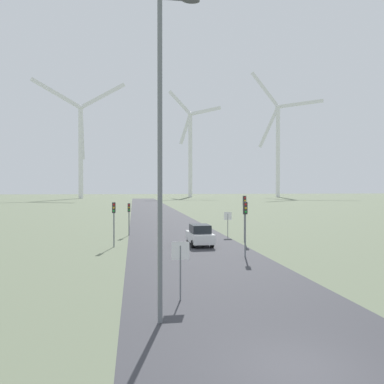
{
  "coord_description": "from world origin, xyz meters",
  "views": [
    {
      "loc": [
        -4.49,
        -9.61,
        4.99
      ],
      "look_at": [
        0.0,
        19.06,
        4.68
      ],
      "focal_mm": 35.0,
      "sensor_mm": 36.0,
      "label": 1
    }
  ],
  "objects_px": {
    "traffic_light_post_mid_right": "(245,208)",
    "stop_sign_near": "(180,259)",
    "traffic_light_post_near_left": "(114,214)",
    "wind_turbine_right": "(278,141)",
    "streetlamp": "(160,124)",
    "traffic_light_post_mid_left": "(129,212)",
    "traffic_light_post_near_right": "(245,217)",
    "stop_sign_far": "(228,219)",
    "wind_turbine_left": "(81,140)",
    "car_approaching": "(200,235)",
    "wind_turbine_center": "(190,147)"
  },
  "relations": [
    {
      "from": "car_approaching",
      "to": "wind_turbine_left",
      "type": "height_order",
      "value": "wind_turbine_left"
    },
    {
      "from": "streetlamp",
      "to": "car_approaching",
      "type": "relative_size",
      "value": 2.9
    },
    {
      "from": "stop_sign_far",
      "to": "wind_turbine_right",
      "type": "distance_m",
      "value": 174.47
    },
    {
      "from": "stop_sign_far",
      "to": "traffic_light_post_near_left",
      "type": "distance_m",
      "value": 12.42
    },
    {
      "from": "traffic_light_post_mid_right",
      "to": "traffic_light_post_near_left",
      "type": "bearing_deg",
      "value": -173.99
    },
    {
      "from": "traffic_light_post_near_left",
      "to": "traffic_light_post_mid_right",
      "type": "height_order",
      "value": "traffic_light_post_mid_right"
    },
    {
      "from": "traffic_light_post_near_right",
      "to": "car_approaching",
      "type": "height_order",
      "value": "traffic_light_post_near_right"
    },
    {
      "from": "wind_turbine_center",
      "to": "wind_turbine_right",
      "type": "distance_m",
      "value": 48.13
    },
    {
      "from": "stop_sign_near",
      "to": "traffic_light_post_mid_right",
      "type": "xyz_separation_m",
      "value": [
        8.1,
        16.93,
        1.3
      ]
    },
    {
      "from": "stop_sign_near",
      "to": "car_approaching",
      "type": "height_order",
      "value": "stop_sign_near"
    },
    {
      "from": "traffic_light_post_near_left",
      "to": "stop_sign_far",
      "type": "bearing_deg",
      "value": 25.0
    },
    {
      "from": "traffic_light_post_near_right",
      "to": "wind_turbine_right",
      "type": "bearing_deg",
      "value": 67.43
    },
    {
      "from": "car_approaching",
      "to": "wind_turbine_left",
      "type": "xyz_separation_m",
      "value": [
        -30.35,
        151.5,
        26.69
      ]
    },
    {
      "from": "wind_turbine_right",
      "to": "stop_sign_far",
      "type": "bearing_deg",
      "value": -113.52
    },
    {
      "from": "stop_sign_far",
      "to": "traffic_light_post_mid_right",
      "type": "bearing_deg",
      "value": -81.85
    },
    {
      "from": "streetlamp",
      "to": "traffic_light_post_mid_right",
      "type": "height_order",
      "value": "streetlamp"
    },
    {
      "from": "streetlamp",
      "to": "traffic_light_post_mid_right",
      "type": "xyz_separation_m",
      "value": [
        9.19,
        19.6,
        -4.22
      ]
    },
    {
      "from": "streetlamp",
      "to": "wind_turbine_left",
      "type": "relative_size",
      "value": 0.21
    },
    {
      "from": "traffic_light_post_near_left",
      "to": "wind_turbine_right",
      "type": "distance_m",
      "value": 183.65
    },
    {
      "from": "streetlamp",
      "to": "stop_sign_far",
      "type": "bearing_deg",
      "value": 69.93
    },
    {
      "from": "traffic_light_post_near_left",
      "to": "wind_turbine_left",
      "type": "height_order",
      "value": "wind_turbine_left"
    },
    {
      "from": "traffic_light_post_near_right",
      "to": "wind_turbine_center",
      "type": "relative_size",
      "value": 0.07
    },
    {
      "from": "traffic_light_post_mid_right",
      "to": "stop_sign_near",
      "type": "bearing_deg",
      "value": -115.57
    },
    {
      "from": "streetlamp",
      "to": "wind_turbine_center",
      "type": "xyz_separation_m",
      "value": [
        29.83,
        188.74,
        20.33
      ]
    },
    {
      "from": "wind_turbine_left",
      "to": "traffic_light_post_mid_right",
      "type": "bearing_deg",
      "value": -76.93
    },
    {
      "from": "traffic_light_post_mid_left",
      "to": "wind_turbine_center",
      "type": "relative_size",
      "value": 0.06
    },
    {
      "from": "streetlamp",
      "to": "wind_turbine_left",
      "type": "distance_m",
      "value": 172.68
    },
    {
      "from": "stop_sign_far",
      "to": "wind_turbine_right",
      "type": "xyz_separation_m",
      "value": [
        68.65,
        157.72,
        29.17
      ]
    },
    {
      "from": "car_approaching",
      "to": "wind_turbine_left",
      "type": "bearing_deg",
      "value": 101.33
    },
    {
      "from": "stop_sign_near",
      "to": "wind_turbine_center",
      "type": "relative_size",
      "value": 0.04
    },
    {
      "from": "traffic_light_post_near_right",
      "to": "wind_turbine_right",
      "type": "distance_m",
      "value": 185.14
    },
    {
      "from": "traffic_light_post_mid_right",
      "to": "wind_turbine_right",
      "type": "distance_m",
      "value": 177.65
    },
    {
      "from": "car_approaching",
      "to": "traffic_light_post_mid_right",
      "type": "bearing_deg",
      "value": 18.93
    },
    {
      "from": "streetlamp",
      "to": "wind_turbine_left",
      "type": "bearing_deg",
      "value": 98.6
    },
    {
      "from": "streetlamp",
      "to": "traffic_light_post_near_left",
      "type": "bearing_deg",
      "value": 98.08
    },
    {
      "from": "streetlamp",
      "to": "stop_sign_far",
      "type": "relative_size",
      "value": 4.79
    },
    {
      "from": "traffic_light_post_mid_right",
      "to": "traffic_light_post_mid_left",
      "type": "bearing_deg",
      "value": 149.1
    },
    {
      "from": "traffic_light_post_mid_right",
      "to": "wind_turbine_center",
      "type": "bearing_deg",
      "value": 83.04
    },
    {
      "from": "traffic_light_post_mid_left",
      "to": "wind_turbine_right",
      "type": "relative_size",
      "value": 0.05
    },
    {
      "from": "traffic_light_post_mid_right",
      "to": "wind_turbine_left",
      "type": "bearing_deg",
      "value": 103.07
    },
    {
      "from": "stop_sign_far",
      "to": "traffic_light_post_mid_left",
      "type": "xyz_separation_m",
      "value": [
        -10.06,
        2.37,
        0.73
      ]
    },
    {
      "from": "stop_sign_far",
      "to": "wind_turbine_left",
      "type": "bearing_deg",
      "value": 103.21
    },
    {
      "from": "stop_sign_near",
      "to": "stop_sign_far",
      "type": "height_order",
      "value": "stop_sign_near"
    },
    {
      "from": "stop_sign_near",
      "to": "car_approaching",
      "type": "bearing_deg",
      "value": 76.77
    },
    {
      "from": "car_approaching",
      "to": "wind_turbine_right",
      "type": "relative_size",
      "value": 0.06
    },
    {
      "from": "stop_sign_near",
      "to": "traffic_light_post_near_right",
      "type": "relative_size",
      "value": 0.65
    },
    {
      "from": "stop_sign_far",
      "to": "wind_turbine_right",
      "type": "bearing_deg",
      "value": 66.48
    },
    {
      "from": "streetlamp",
      "to": "traffic_light_post_mid_left",
      "type": "distance_m",
      "value": 26.44
    },
    {
      "from": "traffic_light_post_mid_right",
      "to": "wind_turbine_left",
      "type": "distance_m",
      "value": 155.89
    },
    {
      "from": "traffic_light_post_near_left",
      "to": "traffic_light_post_near_right",
      "type": "xyz_separation_m",
      "value": [
        9.63,
        -6.04,
        0.15
      ]
    }
  ]
}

